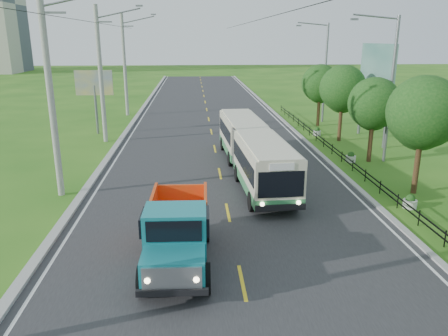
{
  "coord_description": "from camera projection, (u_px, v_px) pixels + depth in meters",
  "views": [
    {
      "loc": [
        -1.48,
        -12.53,
        7.7
      ],
      "look_at": [
        -0.12,
        6.82,
        1.9
      ],
      "focal_mm": 35.0,
      "sensor_mm": 36.0,
      "label": 1
    }
  ],
  "objects": [
    {
      "name": "ground",
      "position": [
        242.0,
        283.0,
        14.28
      ],
      "size": [
        240.0,
        240.0,
        0.0
      ],
      "primitive_type": "plane",
      "color": "#276016",
      "rests_on": "ground"
    },
    {
      "name": "road",
      "position": [
        213.0,
        143.0,
        33.39
      ],
      "size": [
        14.0,
        120.0,
        0.02
      ],
      "primitive_type": "cube",
      "color": "#28282B",
      "rests_on": "ground"
    },
    {
      "name": "curb_left",
      "position": [
        118.0,
        143.0,
        32.89
      ],
      "size": [
        0.4,
        120.0,
        0.15
      ],
      "primitive_type": "cube",
      "color": "#9E9E99",
      "rests_on": "ground"
    },
    {
      "name": "curb_right",
      "position": [
        305.0,
        141.0,
        33.86
      ],
      "size": [
        0.3,
        120.0,
        0.1
      ],
      "primitive_type": "cube",
      "color": "#9E9E99",
      "rests_on": "ground"
    },
    {
      "name": "edge_line_left",
      "position": [
        126.0,
        144.0,
        32.94
      ],
      "size": [
        0.12,
        120.0,
        0.0
      ],
      "primitive_type": "cube",
      "color": "silver",
      "rests_on": "road"
    },
    {
      "name": "edge_line_right",
      "position": [
        299.0,
        141.0,
        33.83
      ],
      "size": [
        0.12,
        120.0,
        0.0
      ],
      "primitive_type": "cube",
      "color": "silver",
      "rests_on": "road"
    },
    {
      "name": "centre_dash",
      "position": [
        242.0,
        282.0,
        14.27
      ],
      "size": [
        0.12,
        2.2,
        0.0
      ],
      "primitive_type": "cube",
      "color": "yellow",
      "rests_on": "road"
    },
    {
      "name": "railing_right",
      "position": [
        342.0,
        157.0,
        28.11
      ],
      "size": [
        0.04,
        40.0,
        0.6
      ],
      "primitive_type": "cube",
      "color": "black",
      "rests_on": "ground"
    },
    {
      "name": "pole_near",
      "position": [
        51.0,
        95.0,
        20.86
      ],
      "size": [
        3.51,
        0.32,
        10.0
      ],
      "color": "gray",
      "rests_on": "ground"
    },
    {
      "name": "pole_mid",
      "position": [
        101.0,
        74.0,
        32.33
      ],
      "size": [
        3.51,
        0.32,
        10.0
      ],
      "color": "gray",
      "rests_on": "ground"
    },
    {
      "name": "pole_far",
      "position": [
        125.0,
        65.0,
        43.8
      ],
      "size": [
        3.51,
        0.32,
        10.0
      ],
      "color": "gray",
      "rests_on": "ground"
    },
    {
      "name": "tree_third",
      "position": [
        423.0,
        116.0,
        21.58
      ],
      "size": [
        3.6,
        3.62,
        6.0
      ],
      "color": "#382314",
      "rests_on": "ground"
    },
    {
      "name": "tree_fourth",
      "position": [
        374.0,
        106.0,
        27.43
      ],
      "size": [
        3.24,
        3.31,
        5.4
      ],
      "color": "#382314",
      "rests_on": "ground"
    },
    {
      "name": "tree_fifth",
      "position": [
        343.0,
        91.0,
        33.09
      ],
      "size": [
        3.48,
        3.52,
        5.8
      ],
      "color": "#382314",
      "rests_on": "ground"
    },
    {
      "name": "tree_back",
      "position": [
        320.0,
        85.0,
        38.88
      ],
      "size": [
        3.3,
        3.36,
        5.5
      ],
      "color": "#382314",
      "rests_on": "ground"
    },
    {
      "name": "streetlight_mid",
      "position": [
        389.0,
        85.0,
        26.97
      ],
      "size": [
        3.02,
        0.2,
        9.07
      ],
      "color": "slate",
      "rests_on": "ground"
    },
    {
      "name": "streetlight_far",
      "position": [
        324.0,
        69.0,
        40.35
      ],
      "size": [
        3.02,
        0.2,
        9.07
      ],
      "color": "slate",
      "rests_on": "ground"
    },
    {
      "name": "planter_near",
      "position": [
        410.0,
        202.0,
        20.51
      ],
      "size": [
        0.64,
        0.64,
        0.67
      ],
      "color": "silver",
      "rests_on": "ground"
    },
    {
      "name": "planter_mid",
      "position": [
        351.0,
        158.0,
        28.16
      ],
      "size": [
        0.64,
        0.64,
        0.67
      ],
      "color": "silver",
      "rests_on": "ground"
    },
    {
      "name": "planter_far",
      "position": [
        317.0,
        132.0,
        35.8
      ],
      "size": [
        0.64,
        0.64,
        0.67
      ],
      "color": "silver",
      "rests_on": "ground"
    },
    {
      "name": "billboard_left",
      "position": [
        94.0,
        87.0,
        35.47
      ],
      "size": [
        3.0,
        0.2,
        5.2
      ],
      "color": "slate",
      "rests_on": "ground"
    },
    {
      "name": "billboard_right",
      "position": [
        377.0,
        71.0,
        32.69
      ],
      "size": [
        0.24,
        6.0,
        7.3
      ],
      "color": "slate",
      "rests_on": "ground"
    },
    {
      "name": "bus",
      "position": [
        252.0,
        147.0,
        25.29
      ],
      "size": [
        2.92,
        14.03,
        2.69
      ],
      "rotation": [
        0.0,
        0.0,
        0.05
      ],
      "color": "#337F49",
      "rests_on": "ground"
    },
    {
      "name": "dump_truck",
      "position": [
        177.0,
        228.0,
        15.17
      ],
      "size": [
        2.37,
        5.74,
        2.38
      ],
      "rotation": [
        0.0,
        0.0,
        -0.03
      ],
      "color": "#157983",
      "rests_on": "ground"
    }
  ]
}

